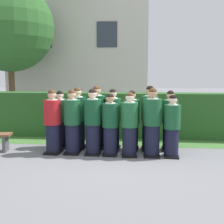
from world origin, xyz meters
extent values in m
plane|color=slate|center=(0.00, 0.00, 0.00)|extent=(60.00, 60.00, 0.00)
cylinder|color=black|center=(-1.49, 0.02, 0.38)|extent=(0.36, 0.36, 0.75)
cube|color=black|center=(-1.49, 0.02, 0.03)|extent=(0.41, 0.49, 0.05)
cylinder|color=#AD191E|center=(-1.49, 0.02, 1.06)|extent=(0.43, 0.43, 0.62)
cylinder|color=white|center=(-1.49, 0.02, 1.38)|extent=(0.26, 0.26, 0.03)
cube|color=gold|center=(-1.48, 0.22, 1.19)|extent=(0.04, 0.01, 0.27)
sphere|color=tan|center=(-1.49, 0.02, 1.50)|extent=(0.21, 0.21, 0.21)
sphere|color=#472D19|center=(-1.49, 0.02, 1.54)|extent=(0.20, 0.20, 0.20)
cylinder|color=black|center=(-0.99, 0.05, 0.38)|extent=(0.36, 0.36, 0.75)
cube|color=black|center=(-0.99, 0.05, 0.03)|extent=(0.38, 0.47, 0.05)
cylinder|color=#19512D|center=(-0.99, 0.05, 1.07)|extent=(0.43, 0.43, 0.62)
cylinder|color=white|center=(-0.99, 0.05, 1.38)|extent=(0.26, 0.26, 0.03)
cube|color=navy|center=(-0.99, 0.25, 1.19)|extent=(0.04, 0.01, 0.27)
sphere|color=tan|center=(-0.99, 0.05, 1.51)|extent=(0.21, 0.21, 0.21)
sphere|color=#472D19|center=(-0.99, 0.05, 1.54)|extent=(0.20, 0.20, 0.20)
cylinder|color=black|center=(-0.46, 0.04, 0.38)|extent=(0.37, 0.37, 0.77)
cube|color=black|center=(-0.46, 0.04, 0.03)|extent=(0.40, 0.49, 0.05)
cylinder|color=#144728|center=(-0.46, 0.04, 1.08)|extent=(0.43, 0.43, 0.63)
cylinder|color=white|center=(-0.46, 0.04, 1.40)|extent=(0.27, 0.27, 0.03)
cube|color=gold|center=(-0.47, 0.24, 1.21)|extent=(0.04, 0.01, 0.28)
sphere|color=beige|center=(-0.46, 0.04, 1.53)|extent=(0.22, 0.22, 0.22)
sphere|color=black|center=(-0.46, 0.04, 1.56)|extent=(0.20, 0.20, 0.20)
cube|color=white|center=(-0.47, 0.31, 0.99)|extent=(0.15, 0.01, 0.20)
cylinder|color=black|center=(-0.02, 0.00, 0.36)|extent=(0.34, 0.34, 0.71)
cube|color=black|center=(-0.02, 0.00, 0.03)|extent=(0.37, 0.45, 0.05)
cylinder|color=#144728|center=(-0.02, 0.00, 1.01)|extent=(0.40, 0.40, 0.59)
cylinder|color=white|center=(-0.02, 0.00, 1.31)|extent=(0.25, 0.25, 0.03)
cube|color=navy|center=(-0.01, 0.19, 1.13)|extent=(0.04, 0.01, 0.26)
sphere|color=tan|center=(-0.02, 0.00, 1.42)|extent=(0.20, 0.20, 0.20)
sphere|color=black|center=(-0.02, 0.00, 1.46)|extent=(0.19, 0.19, 0.19)
cylinder|color=black|center=(0.46, -0.03, 0.37)|extent=(0.35, 0.35, 0.73)
cube|color=black|center=(0.46, -0.03, 0.03)|extent=(0.39, 0.47, 0.05)
cylinder|color=#1E5B33|center=(0.46, -0.03, 1.03)|extent=(0.41, 0.41, 0.60)
cylinder|color=white|center=(0.46, -0.03, 1.34)|extent=(0.26, 0.26, 0.03)
cube|color=#236038|center=(0.45, 0.16, 1.15)|extent=(0.04, 0.01, 0.27)
sphere|color=beige|center=(0.46, -0.03, 1.46)|extent=(0.21, 0.21, 0.21)
sphere|color=#472D19|center=(0.46, -0.03, 1.49)|extent=(0.19, 0.19, 0.19)
cube|color=white|center=(0.45, 0.23, 0.94)|extent=(0.15, 0.02, 0.20)
cylinder|color=black|center=(1.02, 0.00, 0.39)|extent=(0.37, 0.37, 0.78)
cube|color=black|center=(1.02, 0.00, 0.03)|extent=(0.39, 0.49, 0.05)
cylinder|color=#19512D|center=(1.02, 0.00, 1.10)|extent=(0.44, 0.44, 0.64)
cylinder|color=white|center=(1.02, 0.00, 1.43)|extent=(0.27, 0.27, 0.03)
cube|color=navy|center=(1.02, 0.21, 1.23)|extent=(0.04, 0.01, 0.28)
sphere|color=tan|center=(1.02, 0.00, 1.55)|extent=(0.22, 0.22, 0.22)
sphere|color=#472D19|center=(1.02, 0.00, 1.59)|extent=(0.20, 0.20, 0.20)
cylinder|color=black|center=(1.50, -0.02, 0.35)|extent=(0.34, 0.34, 0.70)
cube|color=black|center=(1.50, -0.02, 0.03)|extent=(0.38, 0.46, 0.05)
cylinder|color=#19512D|center=(1.50, -0.02, 1.00)|extent=(0.40, 0.40, 0.58)
cylinder|color=white|center=(1.50, -0.02, 1.29)|extent=(0.25, 0.25, 0.03)
cube|color=#236038|center=(1.51, 0.17, 1.11)|extent=(0.04, 0.01, 0.26)
sphere|color=beige|center=(1.50, -0.02, 1.41)|extent=(0.20, 0.20, 0.20)
sphere|color=black|center=(1.50, -0.02, 1.44)|extent=(0.18, 0.18, 0.18)
cylinder|color=black|center=(-1.46, 0.64, 0.36)|extent=(0.34, 0.34, 0.72)
cube|color=black|center=(-1.46, 0.64, 0.03)|extent=(0.37, 0.45, 0.05)
cylinder|color=#19512D|center=(-1.46, 0.64, 1.02)|extent=(0.41, 0.41, 0.60)
cylinder|color=white|center=(-1.46, 0.64, 1.32)|extent=(0.25, 0.25, 0.03)
cube|color=navy|center=(-1.45, 0.83, 1.14)|extent=(0.04, 0.01, 0.26)
sphere|color=beige|center=(-1.46, 0.64, 1.44)|extent=(0.20, 0.20, 0.20)
sphere|color=black|center=(-1.46, 0.64, 1.47)|extent=(0.19, 0.19, 0.19)
cylinder|color=black|center=(-0.96, 0.58, 0.38)|extent=(0.37, 0.37, 0.77)
cube|color=black|center=(-0.96, 0.58, 0.03)|extent=(0.39, 0.48, 0.05)
cylinder|color=#144728|center=(-0.96, 0.58, 1.08)|extent=(0.43, 0.43, 0.63)
cylinder|color=white|center=(-0.96, 0.58, 1.40)|extent=(0.27, 0.27, 0.03)
cube|color=navy|center=(-0.95, 0.79, 1.21)|extent=(0.04, 0.01, 0.28)
sphere|color=beige|center=(-0.96, 0.58, 1.53)|extent=(0.22, 0.22, 0.22)
sphere|color=#472D19|center=(-0.96, 0.58, 1.57)|extent=(0.20, 0.20, 0.20)
cube|color=white|center=(-0.95, 0.86, 0.99)|extent=(0.15, 0.01, 0.20)
cylinder|color=black|center=(-0.44, 0.62, 0.39)|extent=(0.38, 0.38, 0.79)
cube|color=black|center=(-0.44, 0.62, 0.03)|extent=(0.42, 0.51, 0.05)
cylinder|color=#144728|center=(-0.44, 0.62, 1.12)|extent=(0.45, 0.45, 0.65)
cylinder|color=white|center=(-0.44, 0.62, 1.45)|extent=(0.28, 0.28, 0.03)
cube|color=#236038|center=(-0.45, 0.83, 1.25)|extent=(0.04, 0.01, 0.29)
sphere|color=tan|center=(-0.44, 0.62, 1.57)|extent=(0.22, 0.22, 0.22)
sphere|color=#472D19|center=(-0.44, 0.62, 1.61)|extent=(0.21, 0.21, 0.21)
cube|color=white|center=(-0.46, 0.91, 1.02)|extent=(0.15, 0.01, 0.20)
cylinder|color=black|center=(-0.01, 0.60, 0.38)|extent=(0.36, 0.36, 0.75)
cube|color=black|center=(-0.01, 0.60, 0.03)|extent=(0.42, 0.50, 0.05)
cylinder|color=#1E5B33|center=(-0.01, 0.60, 1.06)|extent=(0.42, 0.42, 0.62)
cylinder|color=white|center=(-0.01, 0.60, 1.37)|extent=(0.26, 0.26, 0.03)
cube|color=#236038|center=(0.01, 0.80, 1.18)|extent=(0.04, 0.02, 0.27)
sphere|color=beige|center=(-0.01, 0.60, 1.50)|extent=(0.21, 0.21, 0.21)
sphere|color=black|center=(-0.01, 0.60, 1.53)|extent=(0.20, 0.20, 0.20)
cylinder|color=black|center=(0.50, 0.56, 0.37)|extent=(0.35, 0.35, 0.73)
cube|color=black|center=(0.50, 0.56, 0.03)|extent=(0.40, 0.48, 0.05)
cylinder|color=#19512D|center=(0.50, 0.56, 1.04)|extent=(0.41, 0.41, 0.61)
cylinder|color=white|center=(0.50, 0.56, 1.35)|extent=(0.26, 0.26, 0.03)
cube|color=navy|center=(0.52, 0.76, 1.16)|extent=(0.04, 0.01, 0.27)
sphere|color=tan|center=(0.50, 0.56, 1.46)|extent=(0.21, 0.21, 0.21)
sphere|color=black|center=(0.50, 0.56, 1.50)|extent=(0.19, 0.19, 0.19)
cube|color=white|center=(0.52, 0.83, 0.95)|extent=(0.15, 0.02, 0.20)
cylinder|color=black|center=(0.97, 0.58, 0.40)|extent=(0.38, 0.38, 0.79)
cube|color=black|center=(0.97, 0.58, 0.03)|extent=(0.41, 0.50, 0.05)
cylinder|color=#19512D|center=(0.97, 0.58, 1.12)|extent=(0.45, 0.45, 0.65)
cylinder|color=white|center=(0.97, 0.58, 1.45)|extent=(0.28, 0.28, 0.03)
cube|color=#236038|center=(0.97, 0.79, 1.25)|extent=(0.04, 0.01, 0.29)
sphere|color=tan|center=(0.97, 0.58, 1.58)|extent=(0.22, 0.22, 0.22)
sphere|color=black|center=(0.97, 0.58, 1.62)|extent=(0.21, 0.21, 0.21)
cube|color=white|center=(0.97, 0.87, 1.02)|extent=(0.15, 0.01, 0.20)
cylinder|color=black|center=(1.50, 0.57, 0.37)|extent=(0.35, 0.35, 0.74)
cube|color=black|center=(1.50, 0.57, 0.03)|extent=(0.37, 0.46, 0.05)
cylinder|color=#19512D|center=(1.50, 0.57, 1.04)|extent=(0.42, 0.42, 0.61)
cylinder|color=white|center=(1.50, 0.57, 1.35)|extent=(0.26, 0.26, 0.03)
cube|color=#236038|center=(1.50, 0.76, 1.16)|extent=(0.04, 0.01, 0.27)
sphere|color=tan|center=(1.50, 0.57, 1.47)|extent=(0.21, 0.21, 0.21)
sphere|color=black|center=(1.50, 0.57, 1.50)|extent=(0.19, 0.19, 0.19)
cube|color=#285623|center=(0.00, 2.11, 0.71)|extent=(9.34, 0.70, 1.41)
cube|color=beige|center=(-2.21, 7.84, 2.96)|extent=(6.51, 3.89, 5.93)
cube|color=#2D3842|center=(-3.68, 5.87, 3.68)|extent=(0.90, 0.04, 1.10)
cube|color=#2D3842|center=(-0.75, 5.87, 3.68)|extent=(0.90, 0.04, 1.10)
cylinder|color=brown|center=(-4.39, 4.16, 1.08)|extent=(0.24, 0.24, 2.17)
sphere|color=#2D6028|center=(-4.39, 4.16, 3.79)|extent=(3.47, 3.47, 3.47)
cube|color=#4C4C51|center=(-2.79, 0.06, 0.21)|extent=(0.12, 0.33, 0.42)
cube|color=#477A38|center=(0.00, 1.31, 0.00)|extent=(9.34, 0.90, 0.01)
camera|label=1|loc=(0.70, -7.11, 2.09)|focal=46.82mm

